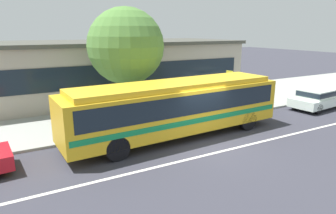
# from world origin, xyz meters

# --- Properties ---
(ground_plane) EXTENTS (120.00, 120.00, 0.00)m
(ground_plane) POSITION_xyz_m (0.00, 0.00, 0.00)
(ground_plane) COLOR #363640
(sidewalk_slab) EXTENTS (60.00, 8.00, 0.12)m
(sidewalk_slab) POSITION_xyz_m (0.00, 7.09, 0.06)
(sidewalk_slab) COLOR #9B9D95
(sidewalk_slab) RESTS_ON ground_plane
(lane_stripe_center) EXTENTS (56.00, 0.16, 0.01)m
(lane_stripe_center) POSITION_xyz_m (0.00, -0.80, 0.00)
(lane_stripe_center) COLOR silver
(lane_stripe_center) RESTS_ON ground_plane
(transit_bus) EXTENTS (10.93, 3.00, 2.67)m
(transit_bus) POSITION_xyz_m (-0.78, 1.74, 1.56)
(transit_bus) COLOR gold
(transit_bus) RESTS_ON ground_plane
(sedan_far_ahead) EXTENTS (4.54, 2.21, 1.29)m
(sedan_far_ahead) POSITION_xyz_m (10.11, 1.84, 0.72)
(sedan_far_ahead) COLOR white
(sedan_far_ahead) RESTS_ON ground_plane
(pedestrian_waiting_near_sign) EXTENTS (0.45, 0.45, 1.64)m
(pedestrian_waiting_near_sign) POSITION_xyz_m (-3.17, 4.21, 1.08)
(pedestrian_waiting_near_sign) COLOR #6B5D57
(pedestrian_waiting_near_sign) RESTS_ON sidewalk_slab
(pedestrian_walking_along_curb) EXTENTS (0.48, 0.48, 1.71)m
(pedestrian_walking_along_curb) POSITION_xyz_m (-4.19, 4.92, 1.13)
(pedestrian_walking_along_curb) COLOR navy
(pedestrian_walking_along_curb) RESTS_ON sidewalk_slab
(bus_stop_sign) EXTENTS (0.16, 0.43, 2.56)m
(bus_stop_sign) POSITION_xyz_m (3.93, 3.56, 1.76)
(bus_stop_sign) COLOR gray
(bus_stop_sign) RESTS_ON sidewalk_slab
(street_tree_near_stop) EXTENTS (4.18, 4.18, 6.12)m
(street_tree_near_stop) POSITION_xyz_m (-1.73, 5.60, 4.13)
(street_tree_near_stop) COLOR brown
(street_tree_near_stop) RESTS_ON sidewalk_slab
(station_building) EXTENTS (19.33, 8.53, 4.21)m
(station_building) POSITION_xyz_m (-0.34, 12.35, 2.11)
(station_building) COLOR #A99F90
(station_building) RESTS_ON ground_plane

